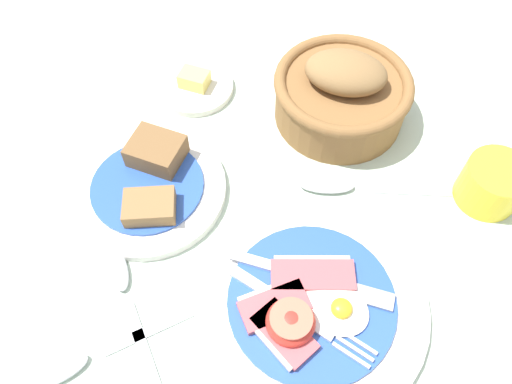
# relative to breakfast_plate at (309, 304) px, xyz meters

# --- Properties ---
(ground_plane) EXTENTS (3.00, 3.00, 0.00)m
(ground_plane) POSITION_rel_breakfast_plate_xyz_m (-0.07, 0.02, -0.01)
(ground_plane) COLOR #B7CCB7
(breakfast_plate) EXTENTS (0.25, 0.25, 0.04)m
(breakfast_plate) POSITION_rel_breakfast_plate_xyz_m (0.00, 0.00, 0.00)
(breakfast_plate) COLOR silver
(breakfast_plate) RESTS_ON ground_plane
(bread_plate) EXTENTS (0.20, 0.20, 0.05)m
(bread_plate) POSITION_rel_breakfast_plate_xyz_m (-0.24, 0.03, 0.00)
(bread_plate) COLOR silver
(bread_plate) RESTS_ON ground_plane
(sugar_cup) EXTENTS (0.08, 0.08, 0.06)m
(sugar_cup) POSITION_rel_breakfast_plate_xyz_m (0.12, 0.24, 0.02)
(sugar_cup) COLOR yellow
(sugar_cup) RESTS_ON ground_plane
(bread_basket) EXTENTS (0.18, 0.18, 0.10)m
(bread_basket) POSITION_rel_breakfast_plate_xyz_m (-0.10, 0.27, 0.03)
(bread_basket) COLOR brown
(bread_basket) RESTS_ON ground_plane
(butter_dish) EXTENTS (0.11, 0.11, 0.03)m
(butter_dish) POSITION_rel_breakfast_plate_xyz_m (-0.30, 0.21, -0.00)
(butter_dish) COLOR silver
(butter_dish) RESTS_ON ground_plane
(teaspoon_by_saucer) EXTENTS (0.12, 0.17, 0.01)m
(teaspoon_by_saucer) POSITION_rel_breakfast_plate_xyz_m (-0.17, -0.17, -0.01)
(teaspoon_by_saucer) COLOR silver
(teaspoon_by_saucer) RESTS_ON ground_plane
(teaspoon_near_cup) EXTENTS (0.17, 0.12, 0.01)m
(teaspoon_near_cup) POSITION_rel_breakfast_plate_xyz_m (-0.19, -0.09, -0.01)
(teaspoon_near_cup) COLOR silver
(teaspoon_near_cup) RESTS_ON ground_plane
(teaspoon_stray) EXTENTS (0.18, 0.11, 0.01)m
(teaspoon_stray) POSITION_rel_breakfast_plate_xyz_m (-0.03, 0.17, -0.01)
(teaspoon_stray) COLOR silver
(teaspoon_stray) RESTS_ON ground_plane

